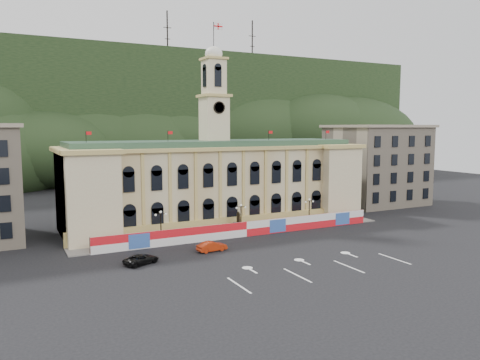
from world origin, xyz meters
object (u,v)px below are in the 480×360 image
lamp_center (241,216)px  black_suv (141,259)px  red_sedan (212,246)px  statue (238,226)px

lamp_center → black_suv: (-19.73, -9.67, -2.40)m
lamp_center → black_suv: lamp_center is taller
lamp_center → red_sedan: size_ratio=1.12×
statue → red_sedan: 12.64m
statue → lamp_center: bearing=-90.0°
black_suv → statue: bearing=-83.7°
statue → red_sedan: (-8.85, -9.02, -0.45)m
lamp_center → red_sedan: bearing=-137.8°
statue → black_suv: statue is taller
red_sedan → black_suv: bearing=92.9°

